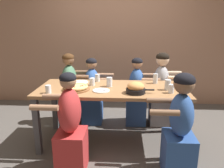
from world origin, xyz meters
TOP-DOWN VIEW (x-y plane):
  - ground_plane at (0.00, 0.00)m, footprint 18.00×18.00m
  - restaurant_back_panel at (0.00, 1.63)m, footprint 10.00×0.06m
  - dining_table at (0.00, 0.00)m, footprint 1.94×0.82m
  - pizza_board_main at (-0.45, -0.12)m, footprint 0.35×0.35m
  - skillet_bowl at (0.30, -0.21)m, footprint 0.34×0.24m
  - empty_plate_a at (-0.13, -0.15)m, footprint 0.21×0.21m
  - empty_plate_b at (-0.46, 0.23)m, footprint 0.21×0.21m
  - drinking_glass_a at (-0.23, 0.31)m, footprint 0.07×0.07m
  - drinking_glass_b at (0.60, 0.25)m, footprint 0.07×0.07m
  - drinking_glass_c at (-0.76, -0.29)m, footprint 0.07×0.07m
  - drinking_glass_d at (-0.28, 0.10)m, footprint 0.07×0.07m
  - drinking_glass_e at (0.71, -0.06)m, footprint 0.08×0.08m
  - drinking_glass_f at (0.73, -0.19)m, footprint 0.07×0.07m
  - drinking_glass_g at (-0.04, 0.05)m, footprint 0.08×0.08m
  - diner_near_midleft at (-0.42, -0.63)m, footprint 0.51×0.40m
  - diner_near_right at (0.75, -0.63)m, footprint 0.51×0.40m
  - diner_far_right at (0.75, 0.63)m, footprint 0.51×0.40m
  - diner_far_midleft at (-0.36, 0.63)m, footprint 0.51×0.40m
  - diner_far_left at (-0.73, 0.63)m, footprint 0.51×0.40m
  - diner_far_midright at (0.36, 0.63)m, footprint 0.51×0.40m

SIDE VIEW (x-z plane):
  - ground_plane at x=0.00m, z-range 0.00..0.00m
  - diner_far_midleft at x=-0.36m, z-range -0.06..1.03m
  - diner_far_midright at x=0.36m, z-range -0.06..1.04m
  - diner_near_midleft at x=-0.42m, z-range -0.06..1.08m
  - diner_far_left at x=-0.73m, z-range -0.05..1.10m
  - diner_near_right at x=0.75m, z-range -0.04..1.11m
  - diner_far_right at x=0.75m, z-range -0.04..1.14m
  - dining_table at x=0.00m, z-range 0.30..1.09m
  - empty_plate_a at x=-0.13m, z-range 0.79..0.81m
  - empty_plate_b at x=-0.46m, z-range 0.79..0.81m
  - pizza_board_main at x=-0.45m, z-range 0.79..0.85m
  - drinking_glass_d at x=-0.28m, z-range 0.79..0.89m
  - drinking_glass_c at x=-0.76m, z-range 0.79..0.89m
  - drinking_glass_a at x=-0.23m, z-range 0.78..0.89m
  - drinking_glass_f at x=0.73m, z-range 0.79..0.90m
  - drinking_glass_g at x=-0.04m, z-range 0.79..0.91m
  - drinking_glass_e at x=0.71m, z-range 0.78..0.92m
  - drinking_glass_b at x=0.60m, z-range 0.78..0.92m
  - skillet_bowl at x=0.30m, z-range 0.78..0.92m
  - restaurant_back_panel at x=0.00m, z-range 0.00..3.20m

